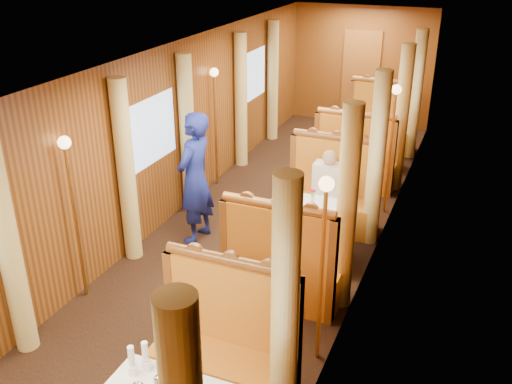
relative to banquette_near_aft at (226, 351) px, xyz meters
The scene contains 38 objects.
floor 2.63m from the banquette_near_aft, 106.79° to the left, with size 3.00×12.00×0.01m, color black, non-canonical shape.
ceiling 3.32m from the banquette_near_aft, 106.79° to the left, with size 3.00×12.00×0.01m, color silver, non-canonical shape.
wall_far 8.56m from the banquette_near_aft, 95.05° to the left, with size 3.00×2.50×0.01m, color brown, non-canonical shape.
wall_left 3.45m from the banquette_near_aft, 132.15° to the left, with size 12.00×2.50×0.01m, color brown, non-canonical shape.
wall_right 2.72m from the banquette_near_aft, 73.21° to the left, with size 12.00×2.50×0.01m, color brown, non-canonical shape.
doorway_far 8.51m from the banquette_near_aft, 95.07° to the left, with size 0.80×0.04×2.00m, color brown.
banquette_near_aft is the anchor object (origin of this frame).
table_mid 2.49m from the banquette_near_aft, 90.00° to the left, with size 1.05×0.72×0.75m, color white.
banquette_mid_fwd 1.47m from the banquette_near_aft, 90.00° to the left, with size 1.30×0.55×1.34m.
banquette_mid_aft 3.50m from the banquette_near_aft, 90.00° to the left, with size 1.30×0.55×1.34m.
table_far 5.99m from the banquette_near_aft, 90.00° to the left, with size 1.05×0.72×0.75m, color white.
banquette_far_fwd 4.97m from the banquette_near_aft, 90.00° to the left, with size 1.30×0.55×1.34m.
banquette_far_aft 7.00m from the banquette_near_aft, 90.00° to the left, with size 1.30×0.55×1.34m.
cup_inboard 1.03m from the banquette_near_aft, 113.85° to the right, with size 0.08×0.08×0.26m.
cup_outboard 0.94m from the banquette_near_aft, 111.82° to the right, with size 0.08×0.08×0.26m.
rose_vase_mid 2.53m from the banquette_near_aft, 89.36° to the left, with size 0.06×0.06×0.36m.
rose_vase_far 6.04m from the banquette_near_aft, 89.67° to the left, with size 0.06×0.06×0.36m.
curtain_left_near_b 2.27m from the banquette_near_aft, behind, with size 0.22×0.22×2.35m, color #D7BD6E.
window_right_near 1.62m from the banquette_near_aft, 54.07° to the right, with size 1.20×0.90×0.01m, color #97ADCD, non-canonical shape.
curtain_right_near_b 1.01m from the banquette_near_aft, 20.40° to the right, with size 0.22×0.22×2.35m, color #D7BD6E.
window_left_mid 3.50m from the banquette_near_aft, 131.96° to the left, with size 1.20×0.90×0.01m, color #97ADCD, non-canonical shape.
curtain_left_mid_a 2.83m from the banquette_near_aft, 141.31° to the left, with size 0.22×0.22×2.35m, color #D7BD6E.
curtain_left_mid_b 3.97m from the banquette_near_aft, 123.11° to the left, with size 0.22×0.22×2.35m, color #D7BD6E.
window_right_mid 2.79m from the banquette_near_aft, 73.53° to the left, with size 1.20×0.90×0.01m, color #97ADCD, non-canonical shape.
curtain_right_mid_a 1.97m from the banquette_near_aft, 69.73° to the left, with size 0.22×0.22×2.35m, color #D7BD6E.
curtain_right_mid_b 3.41m from the banquette_near_aft, 79.08° to the left, with size 0.22×0.22×2.35m, color #D7BD6E.
window_left_far 6.47m from the banquette_near_aft, 110.47° to the left, with size 1.20×0.90×0.01m, color #97ADCD, non-canonical shape.
curtain_left_far_a 5.67m from the banquette_near_aft, 112.25° to the left, with size 0.22×0.22×2.35m, color #D7BD6E.
curtain_left_far_b 7.13m from the banquette_near_aft, 107.48° to the left, with size 0.22×0.22×2.35m, color #D7BD6E.
window_right_far 6.12m from the banquette_near_aft, 83.00° to the left, with size 1.20×0.90×0.01m, color #97ADCD, non-canonical shape.
curtain_right_far_a 5.30m from the banquette_near_aft, 83.10° to the left, with size 0.22×0.22×2.35m, color #D7BD6E.
curtain_right_far_b 6.84m from the banquette_near_aft, 84.68° to the left, with size 0.22×0.22×2.35m, color #D7BD6E.
sconce_left_fore 2.47m from the banquette_near_aft, 161.11° to the left, with size 0.14×0.14×1.95m.
sconce_right_fore 1.37m from the banquette_near_aft, 48.54° to the left, with size 0.14×0.14×1.95m.
sconce_left_aft 4.85m from the banquette_near_aft, 116.91° to the left, with size 0.14×0.14×1.95m.
sconce_right_aft 4.39m from the banquette_near_aft, 81.28° to the left, with size 0.14×0.14×1.95m.
steward 2.93m from the banquette_near_aft, 122.96° to the left, with size 0.66×0.43×1.80m, color navy.
passenger 3.29m from the banquette_near_aft, 90.00° to the left, with size 0.40×0.44×0.76m.
Camera 1 is at (2.54, -6.14, 3.86)m, focal length 40.00 mm.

